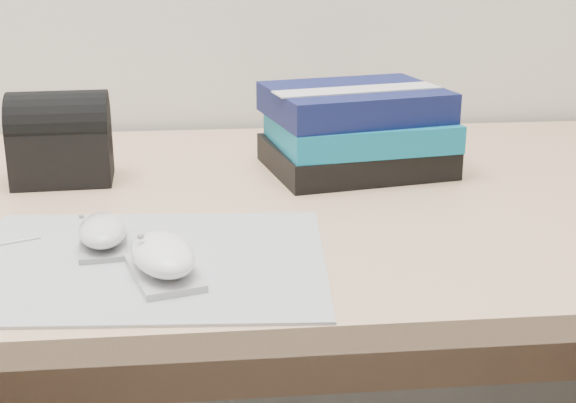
{
  "coord_description": "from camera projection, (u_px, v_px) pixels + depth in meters",
  "views": [
    {
      "loc": [
        -0.18,
        0.52,
        1.07
      ],
      "look_at": [
        -0.08,
        1.43,
        0.77
      ],
      "focal_mm": 50.0,
      "sensor_mm": 36.0,
      "label": 1
    }
  ],
  "objects": [
    {
      "name": "book_stack",
      "position": [
        356.0,
        130.0,
        1.21
      ],
      "size": [
        0.29,
        0.25,
        0.13
      ],
      "color": "black",
      "rests_on": "desk"
    },
    {
      "name": "pouch",
      "position": [
        61.0,
        138.0,
        1.15
      ],
      "size": [
        0.14,
        0.1,
        0.13
      ],
      "color": "black",
      "rests_on": "desk"
    },
    {
      "name": "mouse_rear",
      "position": [
        103.0,
        233.0,
        0.91
      ],
      "size": [
        0.07,
        0.1,
        0.04
      ],
      "color": "gray",
      "rests_on": "mousepad"
    },
    {
      "name": "mousepad",
      "position": [
        145.0,
        262.0,
        0.88
      ],
      "size": [
        0.42,
        0.34,
        0.0
      ],
      "primitive_type": "cube",
      "rotation": [
        0.0,
        0.0,
        -0.07
      ],
      "color": "gray",
      "rests_on": "desk"
    },
    {
      "name": "desk",
      "position": [
        327.0,
        322.0,
        1.26
      ],
      "size": [
        1.6,
        0.8,
        0.73
      ],
      "color": "tan",
      "rests_on": "ground"
    },
    {
      "name": "mouse_front",
      "position": [
        163.0,
        257.0,
        0.83
      ],
      "size": [
        0.09,
        0.13,
        0.05
      ],
      "color": "#ADADB0",
      "rests_on": "mousepad"
    }
  ]
}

